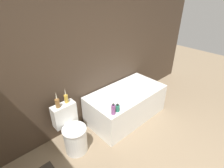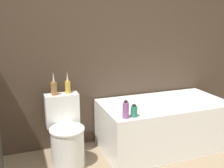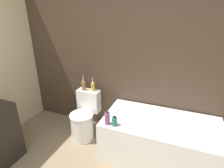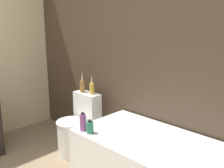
% 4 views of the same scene
% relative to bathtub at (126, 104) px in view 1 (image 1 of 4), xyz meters
% --- Properties ---
extents(wall_back_tiled, '(6.40, 0.06, 2.60)m').
position_rel_bathtub_xyz_m(wall_back_tiled, '(-0.75, 0.45, 1.01)').
color(wall_back_tiled, '#423326').
rests_on(wall_back_tiled, ground_plane).
extents(bathtub, '(1.51, 0.80, 0.58)m').
position_rel_bathtub_xyz_m(bathtub, '(0.00, 0.00, 0.00)').
color(bathtub, white).
rests_on(bathtub, ground).
extents(toilet, '(0.37, 0.52, 0.74)m').
position_rel_bathtub_xyz_m(toilet, '(-1.19, 0.02, 0.02)').
color(toilet, white).
rests_on(toilet, ground).
extents(vase_gold, '(0.07, 0.07, 0.26)m').
position_rel_bathtub_xyz_m(vase_gold, '(-1.26, 0.20, 0.54)').
color(vase_gold, olive).
rests_on(vase_gold, toilet).
extents(vase_silver, '(0.06, 0.06, 0.25)m').
position_rel_bathtub_xyz_m(vase_silver, '(-1.11, 0.22, 0.53)').
color(vase_silver, gold).
rests_on(vase_silver, toilet).
extents(shampoo_bottle_tall, '(0.06, 0.06, 0.18)m').
position_rel_bathtub_xyz_m(shampoo_bottle_tall, '(-0.63, -0.32, 0.37)').
color(shampoo_bottle_tall, '#8C4C8C').
rests_on(shampoo_bottle_tall, bathtub).
extents(shampoo_bottle_short, '(0.07, 0.07, 0.13)m').
position_rel_bathtub_xyz_m(shampoo_bottle_short, '(-0.54, -0.31, 0.34)').
color(shampoo_bottle_short, '#267259').
rests_on(shampoo_bottle_short, bathtub).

